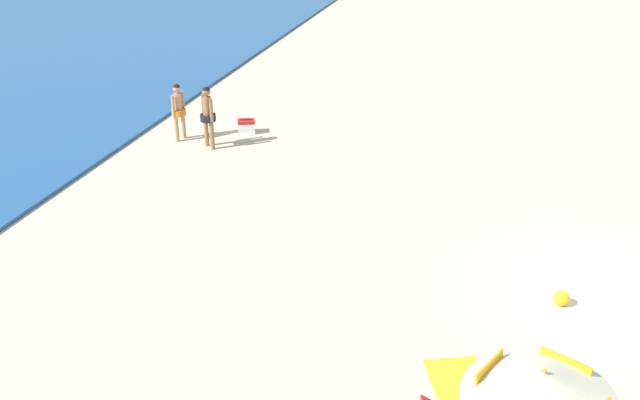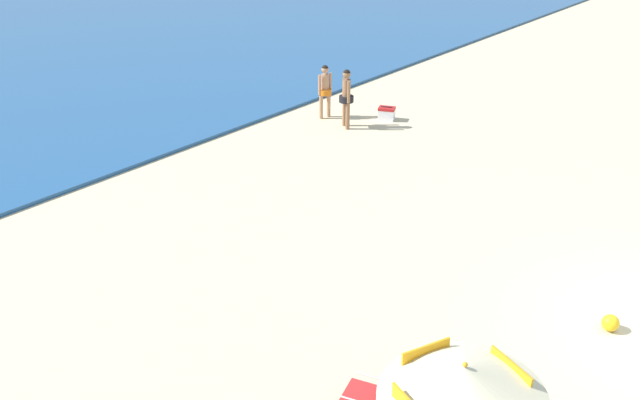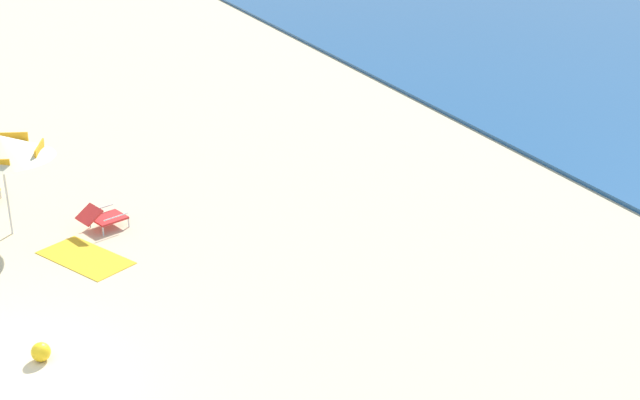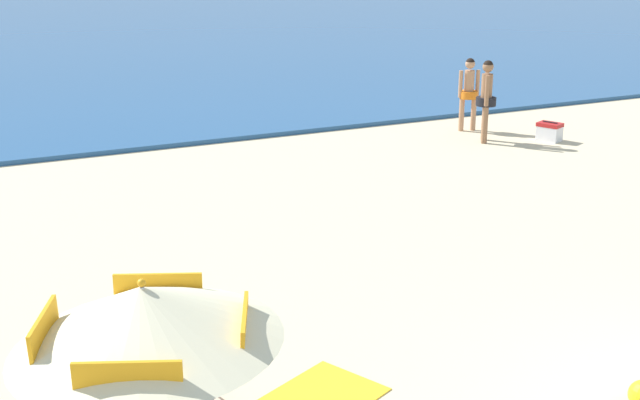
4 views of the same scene
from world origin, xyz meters
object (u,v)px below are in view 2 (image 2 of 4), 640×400
(lounge_chair_under_umbrella, at_px, (374,394))
(person_standing_beside, at_px, (325,88))
(cooler_box, at_px, (387,114))
(beach_towel, at_px, (447,388))
(beach_ball, at_px, (610,323))
(beach_umbrella_striped_main, at_px, (463,382))
(person_standing_near_shore, at_px, (346,94))

(lounge_chair_under_umbrella, bearing_deg, person_standing_beside, 42.85)
(cooler_box, distance_m, beach_towel, 12.02)
(beach_ball, bearing_deg, person_standing_beside, 63.78)
(beach_towel, bearing_deg, cooler_box, 39.45)
(cooler_box, height_order, beach_ball, cooler_box)
(beach_ball, relative_size, beach_towel, 0.16)
(beach_ball, bearing_deg, beach_umbrella_striped_main, 175.93)
(beach_towel, bearing_deg, person_standing_beside, 48.24)
(beach_umbrella_striped_main, distance_m, person_standing_beside, 14.26)
(beach_umbrella_striped_main, bearing_deg, person_standing_near_shore, 43.74)
(person_standing_near_shore, bearing_deg, beach_umbrella_striped_main, -136.26)
(cooler_box, xyz_separation_m, beach_towel, (-9.28, -7.64, -0.20))
(beach_ball, xyz_separation_m, beach_towel, (-3.02, 1.35, -0.14))
(lounge_chair_under_umbrella, bearing_deg, beach_towel, -29.34)
(lounge_chair_under_umbrella, height_order, beach_ball, lounge_chair_under_umbrella)
(beach_umbrella_striped_main, bearing_deg, cooler_box, 38.37)
(beach_umbrella_striped_main, relative_size, beach_ball, 8.59)
(person_standing_near_shore, distance_m, beach_ball, 10.77)
(beach_umbrella_striped_main, relative_size, person_standing_beside, 1.52)
(beach_umbrella_striped_main, relative_size, cooler_box, 4.23)
(beach_umbrella_striped_main, relative_size, beach_towel, 1.40)
(lounge_chair_under_umbrella, relative_size, person_standing_near_shore, 0.57)
(beach_umbrella_striped_main, distance_m, beach_towel, 2.64)
(beach_umbrella_striped_main, bearing_deg, beach_towel, 31.65)
(person_standing_near_shore, height_order, person_standing_beside, person_standing_near_shore)
(beach_umbrella_striped_main, distance_m, cooler_box, 14.04)
(lounge_chair_under_umbrella, height_order, cooler_box, lounge_chair_under_umbrella)
(person_standing_near_shore, xyz_separation_m, cooler_box, (1.32, -0.54, -0.81))
(person_standing_near_shore, relative_size, beach_towel, 0.98)
(lounge_chair_under_umbrella, xyz_separation_m, beach_ball, (4.09, -1.95, -0.12))
(person_standing_near_shore, xyz_separation_m, person_standing_beside, (0.27, 1.04, -0.06))
(lounge_chair_under_umbrella, bearing_deg, beach_umbrella_striped_main, -110.12)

